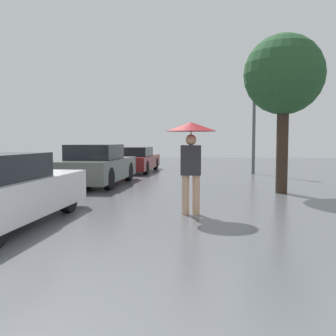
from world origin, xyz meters
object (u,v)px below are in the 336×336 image
at_px(tree, 284,76).
at_px(street_lamp, 254,105).
at_px(pedestrian, 191,142).
at_px(parked_car_middle, 97,166).
at_px(parked_car_farthest, 135,160).

relative_size(tree, street_lamp, 0.94).
height_order(pedestrian, parked_car_middle, pedestrian).
xyz_separation_m(parked_car_middle, street_lamp, (5.46, 4.75, 2.32)).
xyz_separation_m(parked_car_middle, tree, (5.61, -1.25, 2.54)).
xyz_separation_m(pedestrian, parked_car_middle, (-3.34, 4.55, -0.79)).
distance_m(pedestrian, tree, 4.37).
xyz_separation_m(pedestrian, street_lamp, (2.11, 9.30, 1.53)).
relative_size(parked_car_farthest, tree, 1.02).
distance_m(parked_car_farthest, street_lamp, 5.84).
relative_size(parked_car_farthest, street_lamp, 0.96).
xyz_separation_m(parked_car_middle, parked_car_farthest, (0.15, 5.23, -0.08)).
distance_m(parked_car_middle, parked_car_farthest, 5.23).
relative_size(parked_car_middle, tree, 0.96).
bearing_deg(pedestrian, street_lamp, 77.19).
relative_size(parked_car_middle, street_lamp, 0.90).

